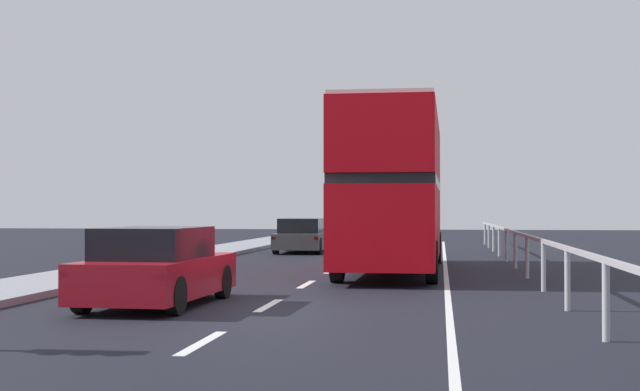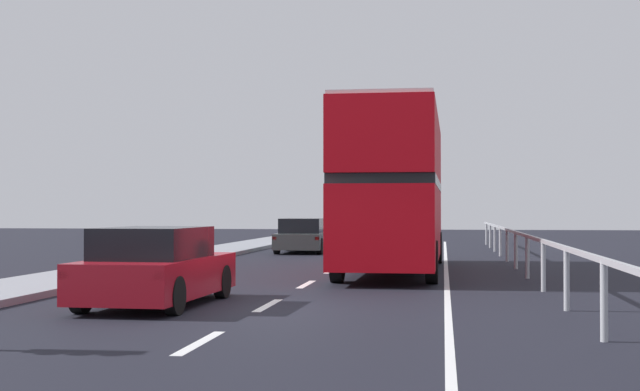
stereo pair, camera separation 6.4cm
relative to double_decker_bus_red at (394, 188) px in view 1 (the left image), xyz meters
The scene contains 6 objects.
ground_plane 9.67m from the double_decker_bus_red, 100.98° to the right, with size 74.19×120.00×0.10m, color black.
lane_paint_markings 2.51m from the double_decker_bus_red, 77.33° to the right, with size 3.33×46.00×0.01m.
bridge_side_railing 3.69m from the double_decker_bus_red, ahead, with size 0.10×42.00×1.10m.
double_decker_bus_red is the anchor object (origin of this frame).
hatchback_car_near 10.00m from the double_decker_bus_red, 112.43° to the right, with size 1.90×4.26×1.40m.
sedan_car_ahead 11.27m from the double_decker_bus_red, 112.20° to the left, with size 1.94×4.46×1.36m.
Camera 1 is at (3.05, -15.10, 1.72)m, focal length 49.37 mm.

